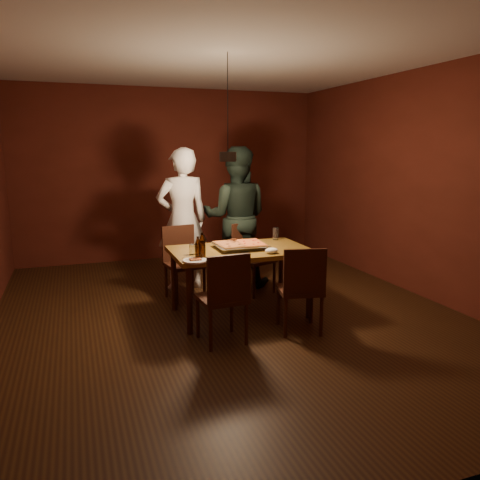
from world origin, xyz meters
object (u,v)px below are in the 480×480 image
object	(u,v)px
diner_white	(182,220)
diner_dark	(236,217)
chair_far_right	(250,251)
beer_bottle_b	(202,245)
pendant_lamp	(228,156)
pizza_tray	(240,246)
chair_near_left	(225,290)
dining_table	(240,255)
plate_slice	(195,260)
beer_bottle_a	(198,247)
chair_near_right	(302,282)
chair_far_left	(182,255)

from	to	relation	value
diner_white	diner_dark	bearing A→B (deg)	172.93
chair_far_right	beer_bottle_b	size ratio (longest dim) A/B	2.10
pendant_lamp	beer_bottle_b	bearing A→B (deg)	-139.56
pizza_tray	chair_far_right	bearing A→B (deg)	63.63
chair_far_right	pizza_tray	world-z (taller)	chair_far_right
chair_near_left	beer_bottle_b	bearing A→B (deg)	96.90
dining_table	plate_slice	world-z (taller)	plate_slice
diner_dark	pendant_lamp	xyz separation A→B (m)	(-0.47, -1.08, 0.83)
plate_slice	chair_near_left	bearing A→B (deg)	-61.02
chair_near_left	pizza_tray	bearing A→B (deg)	56.46
dining_table	plate_slice	xyz separation A→B (m)	(-0.61, -0.39, 0.08)
chair_far_right	diner_white	world-z (taller)	diner_white
chair_near_left	plate_slice	xyz separation A→B (m)	(-0.19, 0.34, 0.22)
beer_bottle_a	diner_white	distance (m)	1.47
chair_near_left	pendant_lamp	distance (m)	1.48
chair_far_right	pendant_lamp	xyz separation A→B (m)	(-0.53, -0.72, 1.22)
pizza_tray	chair_near_left	bearing A→B (deg)	-117.41
beer_bottle_b	pendant_lamp	distance (m)	1.01
chair_far_right	chair_near_right	bearing A→B (deg)	66.60
diner_white	chair_far_left	bearing A→B (deg)	72.21
chair_far_left	dining_table	bearing A→B (deg)	110.87
chair_far_left	diner_white	bearing A→B (deg)	-114.41
chair_far_left	chair_far_right	bearing A→B (deg)	167.37
beer_bottle_b	diner_dark	size ratio (longest dim) A/B	0.14
beer_bottle_a	pizza_tray	bearing A→B (deg)	28.15
dining_table	chair_near_left	bearing A→B (deg)	-119.39
diner_white	chair_near_right	bearing A→B (deg)	108.96
chair_far_left	chair_far_right	world-z (taller)	same
chair_near_right	diner_white	bearing A→B (deg)	124.42
pendant_lamp	chair_far_right	bearing A→B (deg)	53.67
pizza_tray	diner_dark	xyz separation A→B (m)	(0.33, 1.10, 0.16)
chair_near_left	pizza_tray	xyz separation A→B (m)	(0.43, 0.76, 0.24)
pendant_lamp	dining_table	bearing A→B (deg)	-19.41
beer_bottle_a	diner_dark	size ratio (longest dim) A/B	0.12
diner_dark	chair_near_right	bearing A→B (deg)	114.23
chair_far_left	beer_bottle_b	distance (m)	1.16
chair_near_left	chair_near_right	bearing A→B (deg)	-4.49
chair_near_left	diner_dark	xyz separation A→B (m)	(0.76, 1.87, 0.39)
chair_near_left	beer_bottle_b	distance (m)	0.58
pizza_tray	beer_bottle_b	xyz separation A→B (m)	(-0.52, -0.31, 0.11)
chair_near_right	beer_bottle_b	bearing A→B (deg)	165.76
chair_far_left	pendant_lamp	size ratio (longest dim) A/B	0.44
chair_near_left	chair_near_right	world-z (taller)	same
dining_table	chair_far_left	distance (m)	0.96
chair_far_left	beer_bottle_a	size ratio (longest dim) A/B	2.17
dining_table	beer_bottle_b	size ratio (longest dim) A/B	5.73
beer_bottle_a	diner_white	bearing A→B (deg)	83.24
chair_near_right	beer_bottle_b	world-z (taller)	beer_bottle_b
pizza_tray	diner_dark	world-z (taller)	diner_dark
chair_far_left	diner_dark	xyz separation A→B (m)	(0.82, 0.31, 0.39)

